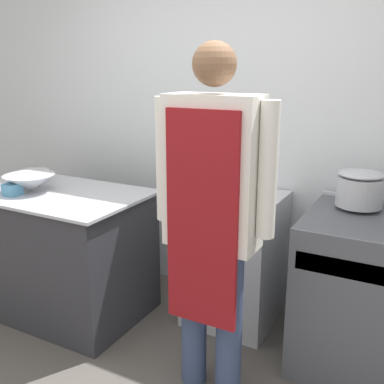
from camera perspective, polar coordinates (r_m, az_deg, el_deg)
name	(u,v)px	position (r m, az deg, el deg)	size (l,w,h in m)	color
wall_back	(230,121)	(3.32, 4.82, 8.97)	(8.00, 0.05, 2.70)	silver
prep_counter	(56,250)	(3.42, -16.89, -7.12)	(1.35, 0.79, 0.90)	#2D2D33
stove	(384,296)	(2.86, 23.23, -12.08)	(0.93, 0.77, 0.94)	#4C4F56
fridge_unit	(235,258)	(3.16, 5.50, -8.38)	(0.58, 0.61, 0.90)	silver
person_cook	(212,206)	(2.24, 2.55, -1.78)	(0.65, 0.24, 1.85)	#38476B
mixing_bowl	(30,183)	(3.30, -19.90, 1.06)	(0.35, 0.35, 0.12)	#B2B5BC
small_bowl	(34,176)	(3.60, -19.43, 1.96)	(0.23, 0.23, 0.08)	#B2B5BC
plastic_tub	(12,189)	(3.25, -21.86, 0.30)	(0.10, 0.10, 0.08)	teal
stock_pot	(360,188)	(2.81, 20.54, 0.47)	(0.27, 0.27, 0.22)	#B2B5BC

